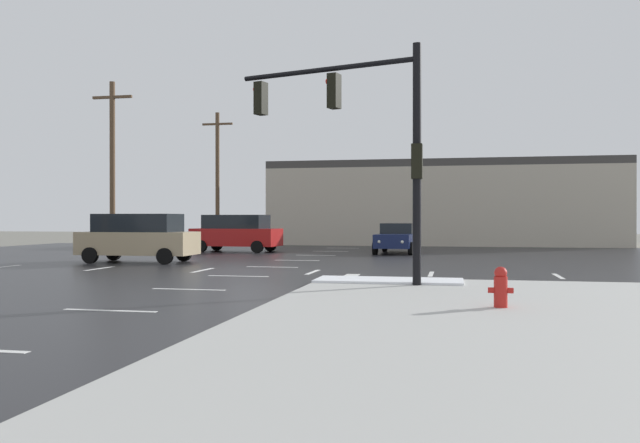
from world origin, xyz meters
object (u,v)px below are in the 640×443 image
Objects in this scene: traffic_signal_mast at (365,128)px; suv_tan at (138,237)px; fire_hydrant at (501,287)px; suv_red at (236,232)px; sedan_navy at (398,237)px; utility_pole_far at (112,164)px; utility_pole_distant at (217,176)px.

traffic_signal_mast is 1.29× the size of suv_tan.
traffic_signal_mast is 7.88× the size of fire_hydrant.
suv_red is 8.83m from sedan_navy.
suv_red reaches higher than sedan_navy.
utility_pole_distant is at bearing 84.41° from utility_pole_far.
utility_pole_distant is at bearing -80.28° from suv_tan.
suv_tan is (-13.87, 12.29, 0.55)m from fire_hydrant.
utility_pole_far is 0.97× the size of utility_pole_distant.
fire_hydrant is 18.54m from suv_tan.
traffic_signal_mast is 1.35× the size of sedan_navy.
utility_pole_far is at bearing -53.74° from suv_tan.
suv_red is (-12.66, 21.38, 0.55)m from fire_hydrant.
traffic_signal_mast reaches higher than suv_tan.
suv_red is at bearing 27.91° from utility_pole_far.
sedan_navy is (-3.84, 21.78, 0.32)m from fire_hydrant.
utility_pole_far is (-4.52, 6.05, 3.61)m from suv_tan.
traffic_signal_mast reaches higher than suv_red.
suv_red is (-9.43, 16.99, -3.22)m from traffic_signal_mast.
utility_pole_distant is (-13.95, 26.28, 0.54)m from traffic_signal_mast.
suv_tan is at bearing -53.23° from utility_pole_far.
traffic_signal_mast is 19.70m from suv_red.
suv_red is 0.54× the size of utility_pole_distant.
suv_tan is 0.98× the size of suv_red.
utility_pole_distant is at bearing -45.73° from traffic_signal_mast.
sedan_navy is 0.51× the size of utility_pole_far.
suv_tan is 19.05m from utility_pole_distant.
sedan_navy is at bearing -71.70° from traffic_signal_mast.
suv_tan is 0.52× the size of utility_pole_distant.
traffic_signal_mast is 6.63m from fire_hydrant.
suv_red is at bearing 120.63° from fire_hydrant.
traffic_signal_mast is 0.70× the size of utility_pole_far.
fire_hydrant is at bearing 142.70° from traffic_signal_mast.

